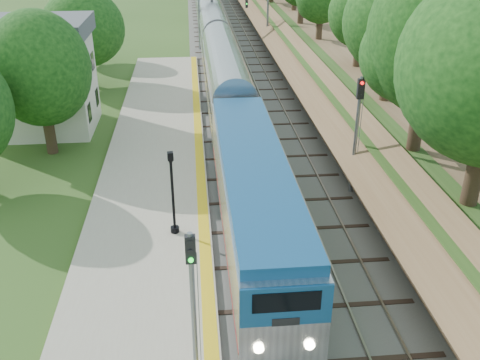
{
  "coord_description": "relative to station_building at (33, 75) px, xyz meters",
  "views": [
    {
      "loc": [
        -2.65,
        -8.77,
        14.46
      ],
      "look_at": [
        -0.5,
        14.49,
        2.8
      ],
      "focal_mm": 40.0,
      "sensor_mm": 36.0,
      "label": 1
    }
  ],
  "objects": [
    {
      "name": "trackbed",
      "position": [
        16.0,
        30.0,
        -4.02
      ],
      "size": [
        9.5,
        170.0,
        0.28
      ],
      "color": "#4C4944",
      "rests_on": "ground"
    },
    {
      "name": "platform",
      "position": [
        8.8,
        -14.0,
        -3.9
      ],
      "size": [
        6.4,
        68.0,
        0.38
      ],
      "primitive_type": "cube",
      "color": "#A19582",
      "rests_on": "ground"
    },
    {
      "name": "yellow_stripe",
      "position": [
        11.65,
        -14.0,
        -3.7
      ],
      "size": [
        0.55,
        68.0,
        0.01
      ],
      "primitive_type": "cube",
      "color": "gold",
      "rests_on": "platform"
    },
    {
      "name": "embankment",
      "position": [
        24.35,
        30.0,
        -2.14
      ],
      "size": [
        10.64,
        170.0,
        11.7
      ],
      "color": "brown",
      "rests_on": "ground"
    },
    {
      "name": "station_building",
      "position": [
        0.0,
        0.0,
        0.0
      ],
      "size": [
        8.6,
        6.6,
        8.0
      ],
      "color": "beige",
      "rests_on": "ground"
    },
    {
      "name": "signal_gantry",
      "position": [
        16.47,
        24.99,
        0.73
      ],
      "size": [
        8.4,
        0.38,
        6.2
      ],
      "color": "slate",
      "rests_on": "ground"
    },
    {
      "name": "trees_behind_platform",
      "position": [
        2.83,
        -9.33,
        0.44
      ],
      "size": [
        7.82,
        53.32,
        7.21
      ],
      "color": "#332316",
      "rests_on": "ground"
    },
    {
      "name": "train",
      "position": [
        14.0,
        43.19,
        -1.84
      ],
      "size": [
        2.99,
        140.17,
        4.39
      ],
      "color": "black",
      "rests_on": "trackbed"
    },
    {
      "name": "lamppost_far",
      "position": [
        10.22,
        -16.11,
        -1.79
      ],
      "size": [
        0.42,
        0.42,
        4.29
      ],
      "color": "black",
      "rests_on": "platform"
    },
    {
      "name": "signal_platform",
      "position": [
        11.1,
        -25.22,
        -0.27
      ],
      "size": [
        0.33,
        0.26,
        5.6
      ],
      "color": "slate",
      "rests_on": "platform"
    },
    {
      "name": "signal_farside",
      "position": [
        20.2,
        -12.18,
        0.15
      ],
      "size": [
        0.37,
        0.29,
        6.74
      ],
      "color": "slate",
      "rests_on": "ground"
    }
  ]
}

